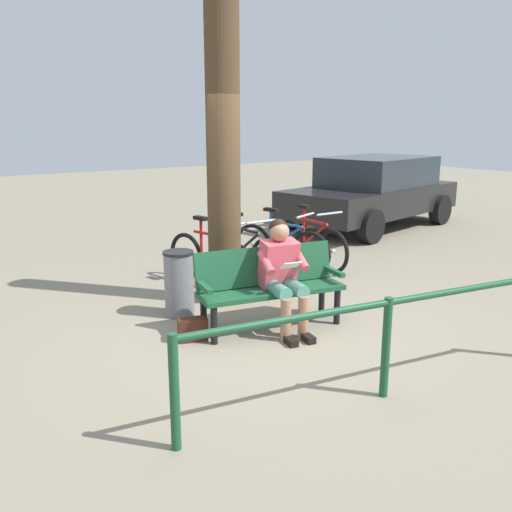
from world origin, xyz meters
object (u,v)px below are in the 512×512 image
person_reading (282,270)px  bicycle_blue (211,259)px  bicycle_red (244,253)px  litter_bin (179,283)px  bench (269,282)px  bicycle_silver (311,243)px  bicycle_orange (281,247)px  handbag (193,329)px  parked_car (373,190)px  tree_trunk (223,156)px

person_reading → bicycle_blue: bearing=-85.0°
bicycle_red → bicycle_blue: bearing=-88.0°
litter_bin → bicycle_red: size_ratio=0.45×
bench → bicycle_silver: bicycle_silver is taller
bench → bicycle_red: bearing=-104.0°
bicycle_orange → handbag: bearing=-75.8°
handbag → parked_car: size_ratio=0.07×
litter_bin → parked_car: bearing=-156.2°
bicycle_orange → parked_car: size_ratio=0.36×
bicycle_red → parked_car: bearing=110.0°
handbag → bicycle_silver: (-2.95, -1.62, 0.24)m
handbag → bicycle_red: (-1.72, -1.65, 0.24)m
parked_car → litter_bin: bearing=13.2°
bicycle_silver → bicycle_orange: bearing=-95.5°
tree_trunk → bicycle_orange: size_ratio=2.26×
bench → tree_trunk: (-0.06, -1.02, 1.30)m
bicycle_blue → parked_car: size_ratio=0.37×
person_reading → litter_bin: person_reading is taller
bench → bicycle_red: 1.94m
person_reading → litter_bin: size_ratio=1.57×
bench → litter_bin: 1.09m
person_reading → handbag: 1.12m
tree_trunk → handbag: bearing=43.7°
person_reading → bicycle_blue: (-0.22, -1.89, -0.31)m
tree_trunk → bicycle_blue: bearing=-106.1°
handbag → bicycle_red: size_ratio=0.18×
bench → parked_car: (-5.25, -3.47, 0.27)m
person_reading → litter_bin: 1.29m
bench → bicycle_orange: size_ratio=1.04×
bicycle_orange → parked_car: 4.12m
bicycle_orange → bicycle_blue: bearing=-107.8°
litter_bin → bicycle_red: bearing=-149.2°
bicycle_blue → parked_car: 5.30m
bicycle_red → bench: bearing=-26.8°
person_reading → bicycle_orange: 2.46m
person_reading → bicycle_blue: size_ratio=0.73×
tree_trunk → bicycle_silver: bearing=-160.7°
person_reading → handbag: bearing=-4.9°
bicycle_red → litter_bin: bearing=-60.6°
litter_bin → bicycle_orange: size_ratio=0.48×
handbag → bicycle_silver: bearing=-151.3°
person_reading → bicycle_red: bearing=-100.6°
person_reading → parked_car: size_ratio=0.27×
bicycle_red → parked_car: parked_car is taller
handbag → bicycle_silver: size_ratio=0.18×
litter_bin → bicycle_red: (-1.48, -0.88, -0.02)m
bicycle_orange → bicycle_blue: size_ratio=0.97×
litter_bin → bicycle_orange: bearing=-157.3°
handbag → bicycle_silver: 3.37m
handbag → bicycle_blue: size_ratio=0.18×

